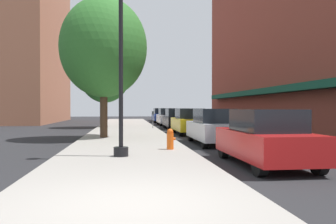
# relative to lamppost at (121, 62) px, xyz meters

# --- Properties ---
(ground_plane) EXTENTS (90.00, 90.00, 0.00)m
(ground_plane) POSITION_rel_lamppost_xyz_m (4.21, 12.38, -3.20)
(ground_plane) COLOR #232326
(sidewalk_slab) EXTENTS (4.80, 50.00, 0.12)m
(sidewalk_slab) POSITION_rel_lamppost_xyz_m (0.21, 13.38, -3.14)
(sidewalk_slab) COLOR gray
(sidewalk_slab) RESTS_ON ground
(building_right_brick) EXTENTS (6.80, 40.00, 18.13)m
(building_right_brick) POSITION_rel_lamppost_xyz_m (15.20, 16.38, 5.84)
(building_right_brick) COLOR brown
(building_right_brick) RESTS_ON ground
(building_far_background) EXTENTS (6.80, 18.00, 17.62)m
(building_far_background) POSITION_rel_lamppost_xyz_m (-10.80, 31.38, 5.59)
(building_far_background) COLOR #9E6047
(building_far_background) RESTS_ON ground
(lamppost) EXTENTS (0.48, 0.48, 5.90)m
(lamppost) POSITION_rel_lamppost_xyz_m (0.00, 0.00, 0.00)
(lamppost) COLOR black
(lamppost) RESTS_ON sidewalk_slab
(fire_hydrant) EXTENTS (0.33, 0.26, 0.79)m
(fire_hydrant) POSITION_rel_lamppost_xyz_m (1.84, 1.67, -2.68)
(fire_hydrant) COLOR #E05614
(fire_hydrant) RESTS_ON sidewalk_slab
(parking_meter_near) EXTENTS (0.14, 0.09, 1.31)m
(parking_meter_near) POSITION_rel_lamppost_xyz_m (2.26, 15.58, -2.25)
(parking_meter_near) COLOR slate
(parking_meter_near) RESTS_ON sidewalk_slab
(tree_near) EXTENTS (4.32, 4.32, 6.98)m
(tree_near) POSITION_rel_lamppost_xyz_m (-1.58, 18.38, 1.40)
(tree_near) COLOR #422D1E
(tree_near) RESTS_ON sidewalk_slab
(tree_mid) EXTENTS (4.64, 4.64, 7.48)m
(tree_mid) POSITION_rel_lamppost_xyz_m (-1.01, 7.46, 1.72)
(tree_mid) COLOR #422D1E
(tree_mid) RESTS_ON sidewalk_slab
(car_red) EXTENTS (1.80, 4.30, 1.66)m
(car_red) POSITION_rel_lamppost_xyz_m (4.21, -1.66, -2.39)
(car_red) COLOR black
(car_red) RESTS_ON ground
(car_silver) EXTENTS (1.80, 4.30, 1.66)m
(car_silver) POSITION_rel_lamppost_xyz_m (4.21, 4.33, -2.39)
(car_silver) COLOR black
(car_silver) RESTS_ON ground
(car_yellow) EXTENTS (1.80, 4.30, 1.66)m
(car_yellow) POSITION_rel_lamppost_xyz_m (4.21, 10.63, -2.39)
(car_yellow) COLOR black
(car_yellow) RESTS_ON ground
(car_black) EXTENTS (1.80, 4.30, 1.66)m
(car_black) POSITION_rel_lamppost_xyz_m (4.21, 16.26, -2.39)
(car_black) COLOR black
(car_black) RESTS_ON ground
(car_white) EXTENTS (1.80, 4.30, 1.66)m
(car_white) POSITION_rel_lamppost_xyz_m (4.21, 22.28, -2.39)
(car_white) COLOR black
(car_white) RESTS_ON ground
(car_blue) EXTENTS (1.80, 4.30, 1.66)m
(car_blue) POSITION_rel_lamppost_xyz_m (4.21, 28.77, -2.39)
(car_blue) COLOR black
(car_blue) RESTS_ON ground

